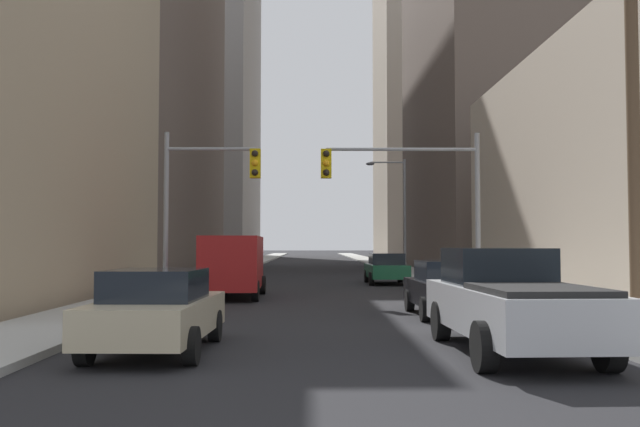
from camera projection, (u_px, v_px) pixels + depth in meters
The scene contains 14 objects.
sidewalk_left at pixel (237, 268), 53.74m from camera, with size 2.69×160.00×0.15m, color #9E9E99.
sidewalk_right at pixel (395, 268), 53.92m from camera, with size 2.69×160.00×0.15m, color #9E9E99.
pickup_truck_silver at pixel (510, 301), 12.21m from camera, with size 2.20×5.46×1.90m.
cargo_van_red at pixel (233, 263), 24.74m from camera, with size 2.16×5.27×2.26m.
sedan_beige at pixel (157, 310), 12.22m from camera, with size 1.95×4.25×1.52m.
sedan_black at pixel (448, 288), 18.37m from camera, with size 1.95×4.23×1.52m.
sedan_green at pixel (386, 268), 33.19m from camera, with size 1.95×4.23×1.52m.
traffic_signal_near_left at pixel (207, 187), 24.06m from camera, with size 3.47×0.44×6.00m.
traffic_signal_near_right at pixel (408, 184), 24.17m from camera, with size 5.76×0.44×6.00m.
utility_pole_right at pixel (632, 75), 14.69m from camera, with size 2.20×0.28×10.81m.
street_lamp_right at pixel (398, 204), 43.61m from camera, with size 2.61×0.32×7.50m.
building_left_mid_office at pixel (51, 90), 50.97m from camera, with size 22.49×29.11×27.43m, color #66564C.
building_left_far_tower at pixel (173, 52), 98.26m from camera, with size 23.54×29.43×60.10m, color gray.
building_right_mid_block at pixel (546, 56), 53.29m from camera, with size 19.70×23.48×33.89m, color #66564C.
Camera 1 is at (-0.43, -3.97, 1.98)m, focal length 37.67 mm.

